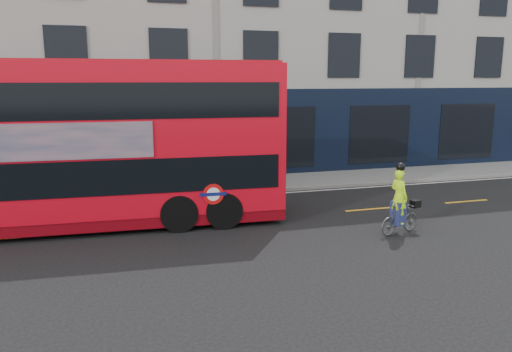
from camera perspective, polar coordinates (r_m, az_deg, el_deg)
name	(u,v)px	position (r m, az deg, el deg)	size (l,w,h in m)	color
ground	(273,232)	(14.90, 2.00, -6.36)	(120.00, 120.00, 0.00)	black
pavement	(225,185)	(20.96, -3.55, -1.06)	(60.00, 3.00, 0.12)	gray
kerb	(234,193)	(19.53, -2.58, -1.94)	(60.00, 0.12, 0.13)	gray
building_terrace	(196,18)	(26.98, -6.91, 17.47)	(50.00, 10.07, 15.00)	#A3A099
road_edge_line	(235,196)	(19.26, -2.37, -2.31)	(58.00, 0.10, 0.01)	silver
lane_dashes	(259,218)	(16.27, 0.35, -4.83)	(58.00, 0.12, 0.01)	gold
bus	(77,144)	(15.84, -19.79, 3.51)	(12.49, 3.40, 4.99)	red
cyclist	(400,210)	(15.07, 16.10, -3.74)	(1.54, 0.81, 2.13)	#494C4E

